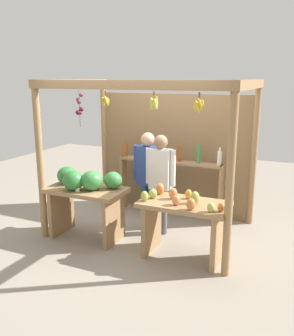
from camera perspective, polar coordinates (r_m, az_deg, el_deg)
name	(u,v)px	position (r m, az deg, el deg)	size (l,w,h in m)	color
ground_plane	(152,229)	(6.01, 0.73, -9.46)	(12.00, 12.00, 0.00)	gray
market_stall	(162,141)	(5.99, 2.36, 4.18)	(2.91, 1.95, 2.35)	#99754C
fruit_counter_left	(85,191)	(5.54, -9.56, -3.54)	(1.17, 0.72, 1.08)	#99754C
fruit_counter_right	(183,216)	(4.94, 5.63, -7.42)	(1.18, 0.64, 0.95)	#99754C
bottle_shelf_unit	(169,173)	(6.35, 3.50, -0.71)	(1.86, 0.22, 1.35)	#99754C
vendor_man	(148,172)	(5.77, 0.10, -0.68)	(0.48, 0.21, 1.56)	#2A5B7B
vendor_woman	(160,176)	(5.58, 2.10, -1.23)	(0.48, 0.21, 1.56)	#585961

